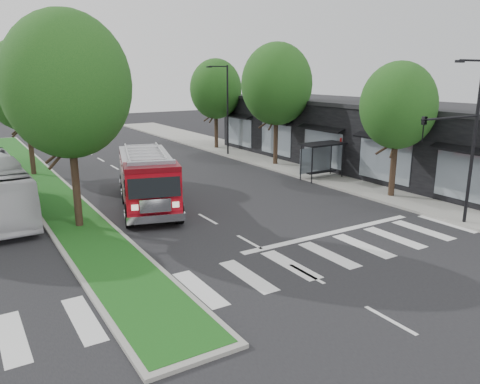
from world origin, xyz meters
The scene contains 13 objects.
ground centered at (0.00, 0.00, 0.00)m, with size 140.00×140.00×0.00m, color black.
sidewalk_right centered at (12.50, 10.00, 0.07)m, with size 5.00×80.00×0.15m, color gray.
median centered at (-6.00, 18.00, 0.08)m, with size 3.00×50.00×0.15m.
storefront_row centered at (17.00, 10.00, 2.50)m, with size 8.00×30.00×5.00m, color black.
bus_shelter centered at (11.20, 8.15, 2.04)m, with size 3.20×1.60×2.61m.
tree_right_near centered at (11.50, 2.00, 5.51)m, with size 4.40×4.40×8.05m.
tree_right_mid centered at (11.50, 14.00, 6.49)m, with size 5.60×5.60×9.72m.
tree_right_far centered at (11.50, 24.00, 5.84)m, with size 5.00×5.00×8.73m.
tree_median_near centered at (-6.00, 6.00, 6.81)m, with size 5.80×5.80×10.16m.
tree_median_far centered at (-6.00, 20.00, 6.49)m, with size 5.60×5.60×9.72m.
streetlight_right_near centered at (9.61, -3.50, 4.67)m, with size 4.08×0.22×8.00m.
streetlight_right_far centered at (10.35, 20.00, 4.48)m, with size 2.11×0.20×8.00m.
fire_engine centered at (-1.73, 7.92, 1.53)m, with size 5.14×9.61×3.20m.
Camera 1 is at (-10.68, -16.58, 7.36)m, focal length 35.00 mm.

